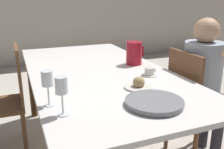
{
  "coord_description": "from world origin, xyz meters",
  "views": [
    {
      "loc": [
        -0.59,
        -1.79,
        1.32
      ],
      "look_at": [
        0.0,
        -0.31,
        0.82
      ],
      "focal_mm": 40.0,
      "sensor_mm": 36.0,
      "label": 1
    }
  ],
  "objects_px": {
    "wine_glass_juice": "(47,81)",
    "serving_tray": "(154,102)",
    "bread_plate": "(139,85)",
    "teacup_near_person": "(149,72)",
    "chair_person_side": "(194,105)",
    "chair_opposite": "(7,98)",
    "red_pitcher": "(134,53)",
    "wine_glass_water": "(61,87)",
    "person_seated": "(205,79)"
  },
  "relations": [
    {
      "from": "wine_glass_juice",
      "to": "serving_tray",
      "type": "height_order",
      "value": "wine_glass_juice"
    },
    {
      "from": "chair_person_side",
      "to": "person_seated",
      "type": "bearing_deg",
      "value": 94.96
    },
    {
      "from": "wine_glass_water",
      "to": "bread_plate",
      "type": "distance_m",
      "value": 0.57
    },
    {
      "from": "person_seated",
      "to": "bread_plate",
      "type": "height_order",
      "value": "person_seated"
    },
    {
      "from": "chair_person_side",
      "to": "person_seated",
      "type": "distance_m",
      "value": 0.22
    },
    {
      "from": "chair_opposite",
      "to": "wine_glass_water",
      "type": "height_order",
      "value": "wine_glass_water"
    },
    {
      "from": "wine_glass_juice",
      "to": "bread_plate",
      "type": "xyz_separation_m",
      "value": [
        0.56,
        0.06,
        -0.12
      ]
    },
    {
      "from": "wine_glass_juice",
      "to": "teacup_near_person",
      "type": "height_order",
      "value": "wine_glass_juice"
    },
    {
      "from": "wine_glass_water",
      "to": "wine_glass_juice",
      "type": "bearing_deg",
      "value": 108.48
    },
    {
      "from": "chair_opposite",
      "to": "red_pitcher",
      "type": "relative_size",
      "value": 4.81
    },
    {
      "from": "chair_person_side",
      "to": "chair_opposite",
      "type": "distance_m",
      "value": 1.56
    },
    {
      "from": "red_pitcher",
      "to": "teacup_near_person",
      "type": "relative_size",
      "value": 1.6
    },
    {
      "from": "bread_plate",
      "to": "serving_tray",
      "type": "bearing_deg",
      "value": -99.66
    },
    {
      "from": "wine_glass_water",
      "to": "red_pitcher",
      "type": "bearing_deg",
      "value": 44.24
    },
    {
      "from": "person_seated",
      "to": "chair_opposite",
      "type": "bearing_deg",
      "value": -115.11
    },
    {
      "from": "bread_plate",
      "to": "person_seated",
      "type": "bearing_deg",
      "value": 13.35
    },
    {
      "from": "teacup_near_person",
      "to": "bread_plate",
      "type": "xyz_separation_m",
      "value": [
        -0.19,
        -0.2,
        -0.0
      ]
    },
    {
      "from": "person_seated",
      "to": "bread_plate",
      "type": "relative_size",
      "value": 6.42
    },
    {
      "from": "wine_glass_juice",
      "to": "bread_plate",
      "type": "height_order",
      "value": "wine_glass_juice"
    },
    {
      "from": "person_seated",
      "to": "wine_glass_juice",
      "type": "height_order",
      "value": "person_seated"
    },
    {
      "from": "chair_opposite",
      "to": "wine_glass_juice",
      "type": "distance_m",
      "value": 1.04
    },
    {
      "from": "serving_tray",
      "to": "bread_plate",
      "type": "height_order",
      "value": "bread_plate"
    },
    {
      "from": "wine_glass_water",
      "to": "wine_glass_juice",
      "type": "height_order",
      "value": "wine_glass_water"
    },
    {
      "from": "chair_opposite",
      "to": "serving_tray",
      "type": "relative_size",
      "value": 2.97
    },
    {
      "from": "red_pitcher",
      "to": "bread_plate",
      "type": "relative_size",
      "value": 1.06
    },
    {
      "from": "chair_person_side",
      "to": "teacup_near_person",
      "type": "height_order",
      "value": "chair_person_side"
    },
    {
      "from": "wine_glass_water",
      "to": "teacup_near_person",
      "type": "xyz_separation_m",
      "value": [
        0.71,
        0.4,
        -0.12
      ]
    },
    {
      "from": "person_seated",
      "to": "red_pitcher",
      "type": "height_order",
      "value": "person_seated"
    },
    {
      "from": "person_seated",
      "to": "serving_tray",
      "type": "height_order",
      "value": "person_seated"
    },
    {
      "from": "chair_person_side",
      "to": "wine_glass_water",
      "type": "xyz_separation_m",
      "value": [
        -1.1,
        -0.35,
        0.42
      ]
    },
    {
      "from": "red_pitcher",
      "to": "bread_plate",
      "type": "height_order",
      "value": "red_pitcher"
    },
    {
      "from": "wine_glass_juice",
      "to": "serving_tray",
      "type": "relative_size",
      "value": 0.61
    },
    {
      "from": "person_seated",
      "to": "teacup_near_person",
      "type": "height_order",
      "value": "person_seated"
    },
    {
      "from": "bread_plate",
      "to": "teacup_near_person",
      "type": "bearing_deg",
      "value": 46.48
    },
    {
      "from": "wine_glass_water",
      "to": "serving_tray",
      "type": "height_order",
      "value": "wine_glass_water"
    },
    {
      "from": "person_seated",
      "to": "serving_tray",
      "type": "distance_m",
      "value": 0.84
    },
    {
      "from": "person_seated",
      "to": "wine_glass_juice",
      "type": "xyz_separation_m",
      "value": [
        -1.24,
        -0.22,
        0.21
      ]
    },
    {
      "from": "person_seated",
      "to": "red_pitcher",
      "type": "bearing_deg",
      "value": -129.65
    },
    {
      "from": "serving_tray",
      "to": "bread_plate",
      "type": "xyz_separation_m",
      "value": [
        0.04,
        0.26,
        0.01
      ]
    },
    {
      "from": "bread_plate",
      "to": "chair_person_side",
      "type": "bearing_deg",
      "value": 14.61
    },
    {
      "from": "chair_opposite",
      "to": "teacup_near_person",
      "type": "distance_m",
      "value": 1.23
    },
    {
      "from": "red_pitcher",
      "to": "teacup_near_person",
      "type": "xyz_separation_m",
      "value": [
        -0.04,
        -0.33,
        -0.07
      ]
    },
    {
      "from": "wine_glass_water",
      "to": "teacup_near_person",
      "type": "relative_size",
      "value": 1.61
    },
    {
      "from": "teacup_near_person",
      "to": "serving_tray",
      "type": "bearing_deg",
      "value": -117.0
    },
    {
      "from": "chair_opposite",
      "to": "wine_glass_juice",
      "type": "xyz_separation_m",
      "value": [
        0.25,
        -0.91,
        0.42
      ]
    },
    {
      "from": "chair_person_side",
      "to": "wine_glass_juice",
      "type": "relative_size",
      "value": 4.88
    },
    {
      "from": "chair_opposite",
      "to": "teacup_near_person",
      "type": "xyz_separation_m",
      "value": [
        1.0,
        -0.66,
        0.3
      ]
    },
    {
      "from": "chair_person_side",
      "to": "chair_opposite",
      "type": "bearing_deg",
      "value": -116.78
    },
    {
      "from": "chair_opposite",
      "to": "person_seated",
      "type": "distance_m",
      "value": 1.65
    },
    {
      "from": "chair_person_side",
      "to": "red_pitcher",
      "type": "height_order",
      "value": "red_pitcher"
    }
  ]
}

